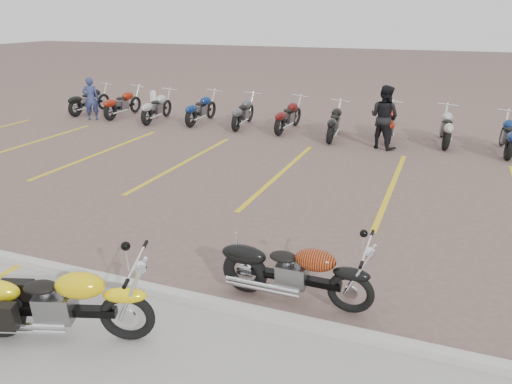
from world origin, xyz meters
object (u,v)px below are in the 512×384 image
Objects in this scene: flame_cruiser at (293,273)px; yellow_cruiser at (56,305)px; bollard at (154,104)px; person_b at (384,117)px; person_a at (91,99)px.

yellow_cruiser is at bearing -142.13° from flame_cruiser.
bollard is at bearing 130.41° from flame_cruiser.
bollard is at bearing 99.16° from yellow_cruiser.
person_b is 8.85m from bollard.
person_a is at bearing -147.44° from bollard.
person_a is 0.85× the size of person_b.
person_a reaches higher than yellow_cruiser.
person_b is at bearing 147.94° from person_a.
person_b is (-0.02, 8.88, 0.48)m from flame_cruiser.
person_a is 1.56× the size of bollard.
flame_cruiser is at bearing -49.85° from bollard.
flame_cruiser is 1.37× the size of person_a.
person_b is at bearing 90.41° from flame_cruiser.
person_a reaches higher than flame_cruiser.
person_b is (2.37, 10.72, 0.45)m from yellow_cruiser.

